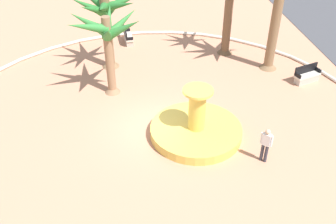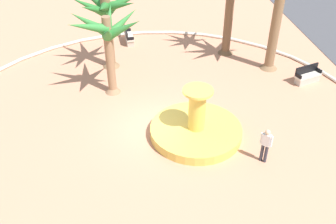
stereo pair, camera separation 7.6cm
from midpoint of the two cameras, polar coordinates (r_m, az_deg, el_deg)
The scene contains 8 objects.
ground_plane at distance 18.37m, azimuth -1.87°, elevation -2.20°, with size 80.00×80.00×0.00m, color tan.
plaza_curb at distance 18.31m, azimuth -1.88°, elevation -1.95°, with size 22.44×22.44×0.20m, color silver.
fountain at distance 17.69m, azimuth 4.13°, elevation -2.57°, with size 4.29×4.29×2.51m.
palm_tree_near_fountain at distance 22.40m, azimuth -9.46°, elevation 14.36°, with size 4.13×4.05×4.60m.
palm_tree_far_side at distance 19.62m, azimuth -9.28°, elevation 11.25°, with size 3.89×3.86×4.61m.
bench_north at distance 23.11m, azimuth 20.13°, elevation 5.06°, with size 1.00×1.68×1.00m.
bench_southwest at distance 26.59m, azimuth -6.13°, elevation 11.07°, with size 1.64×0.66×1.00m.
person_pedestrian_stroll at distance 16.39m, azimuth 14.42°, elevation -4.66°, with size 0.37×0.43×1.69m.
Camera 1 is at (14.52, -1.20, 11.18)m, focal length 40.36 mm.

